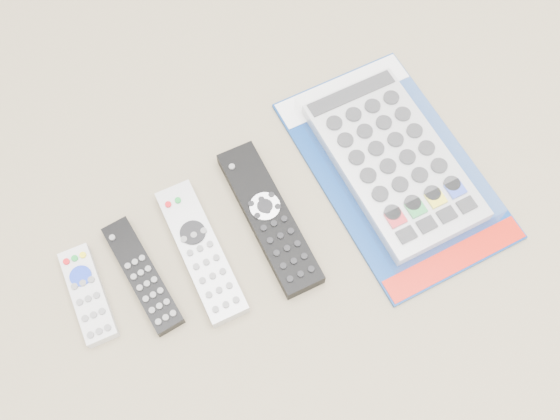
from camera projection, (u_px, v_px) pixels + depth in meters
remote_small_grey at (88, 295)px, 0.83m from camera, size 0.07×0.14×0.02m
remote_slim_black at (143, 276)px, 0.85m from camera, size 0.05×0.18×0.02m
remote_silver_dvd at (201, 252)px, 0.86m from camera, size 0.09×0.22×0.02m
remote_large_black at (269, 218)px, 0.88m from camera, size 0.10×0.24×0.03m
jumbo_remote_packaged at (394, 160)px, 0.91m from camera, size 0.27×0.39×0.05m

